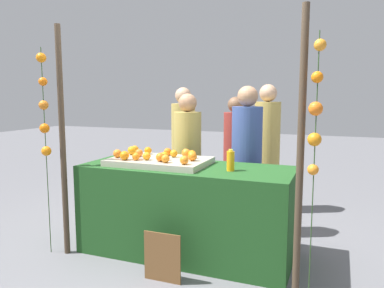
% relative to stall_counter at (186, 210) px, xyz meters
% --- Properties ---
extents(ground_plane, '(24.00, 24.00, 0.00)m').
position_rel_stall_counter_xyz_m(ground_plane, '(0.00, 0.00, -0.44)').
color(ground_plane, slate).
extents(stall_counter, '(2.07, 0.81, 0.89)m').
position_rel_stall_counter_xyz_m(stall_counter, '(0.00, 0.00, 0.00)').
color(stall_counter, '#1E4C1E').
rests_on(stall_counter, ground_plane).
extents(orange_tray, '(0.97, 0.62, 0.06)m').
position_rel_stall_counter_xyz_m(orange_tray, '(-0.29, -0.01, 0.47)').
color(orange_tray, '#B2AD99').
rests_on(orange_tray, stall_counter).
extents(orange_0, '(0.08, 0.08, 0.08)m').
position_rel_stall_counter_xyz_m(orange_0, '(0.07, -0.23, 0.54)').
color(orange_0, orange).
rests_on(orange_0, orange_tray).
extents(orange_1, '(0.08, 0.08, 0.08)m').
position_rel_stall_counter_xyz_m(orange_1, '(0.01, 0.12, 0.54)').
color(orange_1, orange).
rests_on(orange_1, orange_tray).
extents(orange_2, '(0.08, 0.08, 0.08)m').
position_rel_stall_counter_xyz_m(orange_2, '(-0.52, 0.19, 0.54)').
color(orange_2, orange).
rests_on(orange_2, orange_tray).
extents(orange_3, '(0.09, 0.09, 0.09)m').
position_rel_stall_counter_xyz_m(orange_3, '(-0.06, 0.14, 0.55)').
color(orange_3, orange).
rests_on(orange_3, orange_tray).
extents(orange_4, '(0.09, 0.09, 0.09)m').
position_rel_stall_counter_xyz_m(orange_4, '(-0.56, -0.23, 0.55)').
color(orange_4, orange).
rests_on(orange_4, orange_tray).
extents(orange_5, '(0.09, 0.09, 0.09)m').
position_rel_stall_counter_xyz_m(orange_5, '(-0.66, 0.09, 0.55)').
color(orange_5, orange).
rests_on(orange_5, orange_tray).
extents(orange_6, '(0.08, 0.08, 0.08)m').
position_rel_stall_counter_xyz_m(orange_6, '(-0.36, -0.14, 0.54)').
color(orange_6, orange).
rests_on(orange_6, orange_tray).
extents(orange_7, '(0.09, 0.09, 0.09)m').
position_rel_stall_counter_xyz_m(orange_7, '(-0.70, -0.13, 0.55)').
color(orange_7, orange).
rests_on(orange_7, orange_tray).
extents(orange_8, '(0.08, 0.08, 0.08)m').
position_rel_stall_counter_xyz_m(orange_8, '(-0.45, -0.19, 0.54)').
color(orange_8, orange).
rests_on(orange_8, orange_tray).
extents(orange_9, '(0.08, 0.08, 0.08)m').
position_rel_stall_counter_xyz_m(orange_9, '(-0.20, -0.17, 0.55)').
color(orange_9, orange).
rests_on(orange_9, orange_tray).
extents(orange_10, '(0.08, 0.08, 0.08)m').
position_rel_stall_counter_xyz_m(orange_10, '(-0.20, -0.09, 0.54)').
color(orange_10, orange).
rests_on(orange_10, orange_tray).
extents(orange_11, '(0.08, 0.08, 0.08)m').
position_rel_stall_counter_xyz_m(orange_11, '(-0.53, 0.00, 0.54)').
color(orange_11, orange).
rests_on(orange_11, orange_tray).
extents(orange_12, '(0.08, 0.08, 0.08)m').
position_rel_stall_counter_xyz_m(orange_12, '(-0.70, 0.22, 0.54)').
color(orange_12, orange).
rests_on(orange_12, orange_tray).
extents(orange_13, '(0.08, 0.08, 0.08)m').
position_rel_stall_counter_xyz_m(orange_13, '(-0.18, 0.11, 0.54)').
color(orange_13, orange).
rests_on(orange_13, orange_tray).
extents(orange_14, '(0.08, 0.08, 0.08)m').
position_rel_stall_counter_xyz_m(orange_14, '(-0.28, 0.17, 0.54)').
color(orange_14, orange).
rests_on(orange_14, orange_tray).
extents(orange_15, '(0.08, 0.08, 0.08)m').
position_rel_stall_counter_xyz_m(orange_15, '(-0.13, -0.21, 0.54)').
color(orange_15, orange).
rests_on(orange_15, orange_tray).
extents(orange_16, '(0.09, 0.09, 0.09)m').
position_rel_stall_counter_xyz_m(orange_16, '(0.07, -0.02, 0.55)').
color(orange_16, orange).
rests_on(orange_16, orange_tray).
extents(juice_bottle, '(0.07, 0.07, 0.20)m').
position_rel_stall_counter_xyz_m(juice_bottle, '(0.46, -0.06, 0.54)').
color(juice_bottle, '#F5A415').
rests_on(juice_bottle, stall_counter).
extents(chalkboard_sign, '(0.34, 0.03, 0.44)m').
position_rel_stall_counter_xyz_m(chalkboard_sign, '(0.04, -0.62, -0.23)').
color(chalkboard_sign, brown).
rests_on(chalkboard_sign, ground_plane).
extents(vendor_left, '(0.32, 0.32, 1.59)m').
position_rel_stall_counter_xyz_m(vendor_left, '(-0.28, 0.72, 0.30)').
color(vendor_left, tan).
rests_on(vendor_left, ground_plane).
extents(vendor_right, '(0.34, 0.34, 1.68)m').
position_rel_stall_counter_xyz_m(vendor_right, '(0.43, 0.72, 0.34)').
color(vendor_right, '#384C8C').
rests_on(vendor_right, ground_plane).
extents(crowd_person_0, '(0.31, 0.31, 1.55)m').
position_rel_stall_counter_xyz_m(crowd_person_0, '(0.07, 1.56, 0.28)').
color(crowd_person_0, maroon).
rests_on(crowd_person_0, ground_plane).
extents(crowd_person_1, '(0.34, 0.34, 1.68)m').
position_rel_stall_counter_xyz_m(crowd_person_1, '(-0.70, 1.58, 0.34)').
color(crowd_person_1, tan).
rests_on(crowd_person_1, ground_plane).
extents(crowd_person_2, '(0.34, 0.34, 1.72)m').
position_rel_stall_counter_xyz_m(crowd_person_2, '(0.48, 1.69, 0.36)').
color(crowd_person_2, tan).
rests_on(crowd_person_2, ground_plane).
extents(canopy_post_left, '(0.06, 0.06, 2.23)m').
position_rel_stall_counter_xyz_m(canopy_post_left, '(-1.11, -0.45, 0.67)').
color(canopy_post_left, '#473828').
rests_on(canopy_post_left, ground_plane).
extents(canopy_post_right, '(0.06, 0.06, 2.23)m').
position_rel_stall_counter_xyz_m(canopy_post_right, '(1.11, -0.45, 0.67)').
color(canopy_post_right, '#473828').
rests_on(canopy_post_right, ground_plane).
extents(garland_strand_left, '(0.10, 0.11, 2.03)m').
position_rel_stall_counter_xyz_m(garland_strand_left, '(-1.27, -0.50, 1.00)').
color(garland_strand_left, '#2D4C23').
rests_on(garland_strand_left, ground_plane).
extents(garland_strand_right, '(0.11, 0.12, 2.03)m').
position_rel_stall_counter_xyz_m(garland_strand_right, '(1.22, -0.50, 1.01)').
color(garland_strand_right, '#2D4C23').
rests_on(garland_strand_right, ground_plane).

